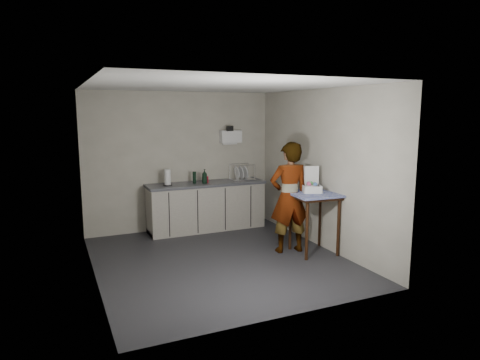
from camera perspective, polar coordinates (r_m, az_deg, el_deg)
name	(u,v)px	position (r m, az deg, el deg)	size (l,w,h in m)	color
ground	(220,260)	(6.63, -2.74, -10.57)	(4.00, 4.00, 0.00)	#28282D
wall_back	(181,161)	(8.19, -7.91, 2.48)	(3.60, 0.02, 2.60)	#B4AE9D
wall_right	(320,169)	(7.16, 10.65, 1.46)	(0.02, 4.00, 2.60)	#B4AE9D
wall_left	(91,184)	(5.92, -19.21, -0.48)	(0.02, 4.00, 2.60)	#B4AE9D
ceiling	(218,86)	(6.26, -2.93, 12.41)	(3.60, 4.00, 0.01)	white
kitchen_counter	(206,207)	(8.18, -4.50, -3.67)	(2.24, 0.62, 0.91)	black
wall_shelf	(231,137)	(8.42, -1.26, 5.80)	(0.42, 0.18, 0.37)	white
side_table	(314,201)	(6.84, 9.90, -2.71)	(0.80, 0.80, 0.97)	#32180B
standing_man	(289,198)	(6.83, 6.56, -2.34)	(0.65, 0.42, 1.77)	#B2A593
soap_bottle	(205,176)	(7.96, -4.75, 0.49)	(0.10, 0.10, 0.27)	black
soda_can	(207,180)	(8.04, -4.45, 0.06)	(0.07, 0.07, 0.12)	red
dark_bottle	(194,178)	(7.98, -6.10, 0.33)	(0.06, 0.06, 0.22)	black
paper_towel	(167,178)	(7.83, -9.64, 0.29)	(0.16, 0.16, 0.29)	black
dish_rack	(242,176)	(8.36, 0.21, 0.50)	(0.45, 0.34, 0.31)	white
bakery_box	(311,187)	(6.85, 9.50, -0.86)	(0.37, 0.38, 0.40)	white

